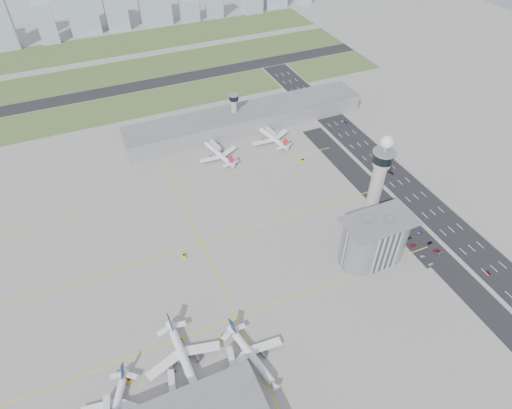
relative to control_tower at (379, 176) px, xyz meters
name	(u,v)px	position (x,y,z in m)	size (l,w,h in m)	color
ground	(279,257)	(-72.00, -8.00, -35.04)	(1000.00, 1000.00, 0.00)	#9B9890
grass_strip_0	(158,100)	(-92.00, 217.00, -35.00)	(480.00, 50.00, 0.08)	#49642F
grass_strip_1	(141,69)	(-92.00, 292.00, -35.00)	(480.00, 60.00, 0.08)	#3B5427
grass_strip_2	(127,43)	(-92.00, 372.00, -35.00)	(480.00, 70.00, 0.08)	#476831
runway	(149,84)	(-92.00, 254.00, -34.98)	(480.00, 22.00, 0.10)	black
highway	(427,207)	(43.00, -8.00, -34.99)	(28.00, 500.00, 0.10)	black
barrier_left	(411,212)	(29.00, -8.00, -34.44)	(0.60, 500.00, 1.20)	#9E9E99
barrier_right	(443,201)	(57.00, -8.00, -34.44)	(0.60, 500.00, 1.20)	#9E9E99
landside_road	(407,226)	(18.00, -18.00, -35.00)	(18.00, 260.00, 0.08)	black
parking_lot	(416,239)	(16.00, -30.00, -34.99)	(20.00, 44.00, 0.10)	black
taxiway_line_h_0	(236,318)	(-112.00, -38.00, -35.04)	(260.00, 0.60, 0.01)	yellow
taxiway_line_h_1	(202,244)	(-112.00, 22.00, -35.04)	(260.00, 0.60, 0.01)	yellow
taxiway_line_h_2	(176,188)	(-112.00, 82.00, -35.04)	(260.00, 0.60, 0.01)	yellow
taxiway_line_v	(202,244)	(-112.00, 22.00, -35.04)	(0.60, 260.00, 0.01)	yellow
control_tower	(379,176)	(0.00, 0.00, 0.00)	(14.00, 14.00, 64.50)	#ADAAA5
secondary_tower	(234,108)	(-42.00, 142.00, -16.24)	(8.60, 8.60, 31.90)	#ADAAA5
admin_building	(374,239)	(-20.01, -30.00, -19.74)	(42.00, 24.00, 33.50)	#B2B2B7
terminal_pier	(246,118)	(-32.00, 140.00, -27.14)	(210.00, 32.00, 15.80)	gray
airplane_near_a	(114,409)	(-180.44, -62.66, -29.72)	(37.97, 32.28, 10.63)	white
airplane_near_b	(183,356)	(-144.94, -51.51, -28.67)	(45.48, 38.66, 12.74)	white
airplane_near_c	(253,355)	(-113.38, -63.97, -29.25)	(41.34, 35.14, 11.57)	white
airplane_far_a	(218,151)	(-70.09, 106.43, -29.31)	(40.94, 34.80, 11.46)	white
airplane_far_b	(271,134)	(-21.69, 111.57, -28.97)	(43.36, 36.86, 12.14)	white
jet_bridge_near_1	(174,401)	(-155.00, -69.00, -32.19)	(14.00, 3.00, 5.70)	silver
jet_bridge_near_2	(235,376)	(-125.00, -69.00, -32.19)	(14.00, 3.00, 5.70)	silver
jet_bridge_far_0	(211,143)	(-70.00, 124.00, -32.19)	(14.00, 3.00, 5.70)	silver
jet_bridge_far_1	(266,130)	(-20.00, 124.00, -32.19)	(14.00, 3.00, 5.70)	silver
tug_0	(129,380)	(-171.94, -49.77, -34.04)	(2.36, 3.44, 2.00)	orange
tug_1	(222,337)	(-123.17, -46.08, -34.25)	(1.88, 2.73, 1.59)	yellow
tug_2	(181,340)	(-143.33, -39.24, -34.23)	(1.93, 2.80, 1.63)	gold
tug_3	(184,256)	(-125.41, 16.03, -34.15)	(2.10, 3.05, 1.77)	#F9D301
tug_4	(219,158)	(-70.80, 104.14, -34.10)	(2.24, 3.25, 1.89)	gold
tug_5	(303,160)	(-11.10, 74.15, -33.98)	(2.50, 3.64, 2.11)	#D4B907
car_lot_0	(431,264)	(10.10, -50.36, -34.49)	(1.31, 3.26, 1.11)	silver
car_lot_1	(423,256)	(9.85, -43.41, -34.45)	(1.24, 3.56, 1.17)	slate
car_lot_2	(413,245)	(10.12, -33.60, -34.48)	(1.86, 4.03, 1.12)	#A4162F
car_lot_3	(409,238)	(11.90, -27.21, -34.49)	(1.55, 3.82, 1.11)	black
car_lot_4	(403,232)	(11.74, -21.47, -34.38)	(1.55, 3.85, 1.31)	navy
car_lot_5	(394,225)	(10.31, -14.25, -34.41)	(1.33, 3.82, 1.26)	silver
car_lot_6	(441,253)	(21.94, -45.64, -34.47)	(1.89, 4.11, 1.14)	gray
car_lot_7	(437,250)	(20.88, -43.06, -34.43)	(1.70, 4.19, 1.22)	maroon
car_lot_8	(430,243)	(21.45, -36.12, -34.43)	(1.45, 3.60, 1.23)	black
car_lot_9	(420,233)	(21.54, -26.37, -34.48)	(1.19, 3.42, 1.13)	navy
car_lot_10	(411,224)	(20.96, -17.74, -34.44)	(2.00, 4.35, 1.21)	white
car_lot_11	(406,218)	(22.16, -11.68, -34.50)	(1.52, 3.74, 1.09)	slate
car_hw_0	(489,273)	(36.98, -69.58, -34.50)	(1.28, 3.19, 1.09)	maroon
car_hw_1	(392,173)	(43.79, 33.21, -34.42)	(1.31, 3.75, 1.23)	black
car_hw_2	(345,122)	(51.15, 109.93, -34.38)	(2.18, 4.73, 1.32)	navy
car_hw_4	(299,96)	(35.86, 169.58, -34.40)	(1.52, 3.77, 1.29)	#8E93A0
skyline_bldg_6	(46,23)	(-174.68, 409.90, -12.44)	(20.04, 16.03, 45.20)	#9EADC1
skyline_bldg_7	(80,7)	(-131.44, 428.89, -4.43)	(35.76, 28.61, 61.22)	#9EADC1
skyline_bldg_10	(189,10)	(1.27, 415.68, -21.17)	(23.01, 18.41, 27.75)	#9EADC1
skyline_bldg_11	(214,2)	(36.28, 415.34, -15.56)	(20.22, 16.18, 38.97)	#9EADC1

